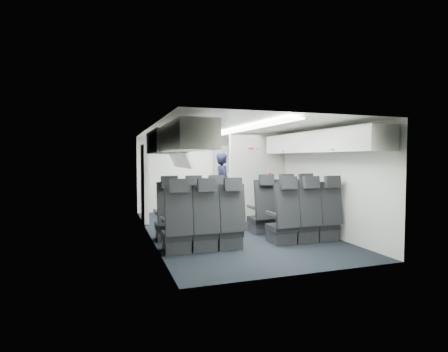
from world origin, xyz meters
TOP-DOWN VIEW (x-y plane):
  - cabin_shell at (0.00, 0.00)m, footprint 3.41×6.01m
  - seat_row_front at (-0.00, -0.53)m, footprint 3.33×0.56m
  - seat_row_mid at (-0.00, -1.43)m, footprint 3.33×0.56m
  - overhead_bin_left_rear at (-1.40, -2.00)m, footprint 0.53×1.80m
  - overhead_bin_left_front_open at (-1.44, -0.25)m, footprint 0.64×1.70m
  - overhead_bin_right_rear at (1.40, -2.00)m, footprint 0.53×1.80m
  - overhead_bin_right_front at (1.40, -0.25)m, footprint 0.53×1.70m
  - bulkhead_partition at (0.98, 0.80)m, footprint 1.40×0.15m
  - galley_unit at (0.95, 2.72)m, footprint 0.85×0.52m
  - boarding_door at (-1.64, 1.55)m, footprint 0.12×1.27m
  - flight_attendant at (0.42, 1.75)m, footprint 0.42×0.63m
  - carry_on_bag at (-1.38, -0.47)m, footprint 0.49×0.40m
  - papers at (0.61, 1.70)m, footprint 0.20×0.11m

SIDE VIEW (x-z plane):
  - seat_row_front at x=0.00m, z-range -0.21..1.02m
  - seat_row_mid at x=0.00m, z-range -0.21..1.02m
  - flight_attendant at x=0.42m, z-range 0.00..1.69m
  - galley_unit at x=0.95m, z-range 0.00..1.90m
  - boarding_door at x=-1.64m, z-range 0.02..1.88m
  - bulkhead_partition at x=0.98m, z-range 0.01..2.14m
  - papers at x=0.61m, z-range 1.02..1.17m
  - cabin_shell at x=0.00m, z-range 0.04..2.21m
  - overhead_bin_left_front_open at x=-1.44m, z-range 1.38..2.10m
  - carry_on_bag at x=-1.38m, z-range 1.69..1.95m
  - overhead_bin_right_front at x=1.40m, z-range 1.66..2.06m
  - overhead_bin_left_rear at x=-1.40m, z-range 1.66..2.06m
  - overhead_bin_right_rear at x=1.40m, z-range 1.66..2.06m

